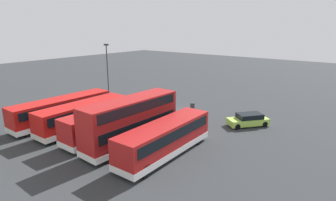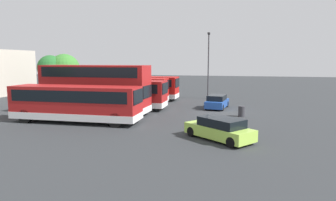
{
  "view_description": "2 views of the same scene",
  "coord_description": "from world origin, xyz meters",
  "px_view_note": "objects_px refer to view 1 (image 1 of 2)",
  "views": [
    {
      "loc": [
        -21.17,
        28.63,
        10.94
      ],
      "look_at": [
        -0.28,
        1.75,
        1.83
      ],
      "focal_mm": 29.76,
      "sensor_mm": 36.0,
      "label": 1
    },
    {
      "loc": [
        -28.7,
        -1.53,
        4.98
      ],
      "look_at": [
        -0.46,
        5.1,
        1.08
      ],
      "focal_mm": 31.92,
      "sensor_mm": 36.0,
      "label": 2
    }
  ],
  "objects_px": {
    "bus_single_deck_fifth": "(63,109)",
    "lamp_post_tall": "(107,69)",
    "car_small_green": "(158,103)",
    "bus_single_deck_fourth": "(83,115)",
    "bus_single_deck_near_end": "(165,138)",
    "car_hatchback_silver": "(248,120)",
    "bus_single_deck_third": "(111,121)",
    "bus_double_decker_second": "(131,121)",
    "waste_bin_yellow": "(192,106)"
  },
  "relations": [
    {
      "from": "bus_single_deck_fifth",
      "to": "lamp_post_tall",
      "type": "relative_size",
      "value": 1.41
    },
    {
      "from": "bus_single_deck_fifth",
      "to": "car_small_green",
      "type": "xyz_separation_m",
      "value": [
        -4.93,
        -11.19,
        -0.92
      ]
    },
    {
      "from": "bus_single_deck_fourth",
      "to": "bus_single_deck_fifth",
      "type": "bearing_deg",
      "value": 2.75
    },
    {
      "from": "bus_single_deck_fifth",
      "to": "bus_single_deck_near_end",
      "type": "bearing_deg",
      "value": -177.72
    },
    {
      "from": "bus_single_deck_near_end",
      "to": "car_small_green",
      "type": "xyz_separation_m",
      "value": [
        9.75,
        -10.6,
        -0.92
      ]
    },
    {
      "from": "bus_single_deck_fifth",
      "to": "car_hatchback_silver",
      "type": "xyz_separation_m",
      "value": [
        -17.47,
        -12.21,
        -0.92
      ]
    },
    {
      "from": "bus_single_deck_near_end",
      "to": "car_small_green",
      "type": "bearing_deg",
      "value": -47.39
    },
    {
      "from": "lamp_post_tall",
      "to": "bus_single_deck_third",
      "type": "bearing_deg",
      "value": 140.64
    },
    {
      "from": "bus_single_deck_third",
      "to": "lamp_post_tall",
      "type": "relative_size",
      "value": 1.28
    },
    {
      "from": "bus_single_deck_near_end",
      "to": "bus_double_decker_second",
      "type": "distance_m",
      "value": 3.94
    },
    {
      "from": "bus_double_decker_second",
      "to": "car_hatchback_silver",
      "type": "height_order",
      "value": "bus_double_decker_second"
    },
    {
      "from": "bus_single_deck_fourth",
      "to": "car_small_green",
      "type": "bearing_deg",
      "value": -96.73
    },
    {
      "from": "bus_single_deck_near_end",
      "to": "bus_single_deck_fifth",
      "type": "height_order",
      "value": "same"
    },
    {
      "from": "bus_single_deck_third",
      "to": "car_hatchback_silver",
      "type": "bearing_deg",
      "value": -131.13
    },
    {
      "from": "bus_single_deck_near_end",
      "to": "bus_double_decker_second",
      "type": "height_order",
      "value": "bus_double_decker_second"
    },
    {
      "from": "bus_double_decker_second",
      "to": "bus_single_deck_fifth",
      "type": "relative_size",
      "value": 0.86
    },
    {
      "from": "bus_single_deck_fourth",
      "to": "car_small_green",
      "type": "relative_size",
      "value": 2.54
    },
    {
      "from": "car_hatchback_silver",
      "to": "car_small_green",
      "type": "bearing_deg",
      "value": 4.66
    },
    {
      "from": "car_small_green",
      "to": "waste_bin_yellow",
      "type": "relative_size",
      "value": 4.41
    },
    {
      "from": "bus_single_deck_fourth",
      "to": "bus_single_deck_fifth",
      "type": "relative_size",
      "value": 0.89
    },
    {
      "from": "bus_single_deck_near_end",
      "to": "bus_single_deck_fourth",
      "type": "height_order",
      "value": "same"
    },
    {
      "from": "bus_single_deck_fifth",
      "to": "lamp_post_tall",
      "type": "height_order",
      "value": "lamp_post_tall"
    },
    {
      "from": "bus_single_deck_third",
      "to": "bus_single_deck_fifth",
      "type": "height_order",
      "value": "same"
    },
    {
      "from": "bus_single_deck_fourth",
      "to": "car_hatchback_silver",
      "type": "relative_size",
      "value": 2.27
    },
    {
      "from": "bus_single_deck_near_end",
      "to": "car_small_green",
      "type": "height_order",
      "value": "bus_single_deck_near_end"
    },
    {
      "from": "bus_single_deck_fourth",
      "to": "lamp_post_tall",
      "type": "bearing_deg",
      "value": -54.21
    },
    {
      "from": "bus_single_deck_third",
      "to": "lamp_post_tall",
      "type": "bearing_deg",
      "value": -39.36
    },
    {
      "from": "car_hatchback_silver",
      "to": "bus_single_deck_fourth",
      "type": "bearing_deg",
      "value": 41.01
    },
    {
      "from": "car_hatchback_silver",
      "to": "waste_bin_yellow",
      "type": "bearing_deg",
      "value": -9.67
    },
    {
      "from": "bus_single_deck_third",
      "to": "bus_single_deck_fifth",
      "type": "bearing_deg",
      "value": 6.02
    },
    {
      "from": "bus_single_deck_third",
      "to": "car_hatchback_silver",
      "type": "height_order",
      "value": "bus_single_deck_third"
    },
    {
      "from": "bus_single_deck_fifth",
      "to": "car_hatchback_silver",
      "type": "distance_m",
      "value": 21.33
    },
    {
      "from": "bus_single_deck_near_end",
      "to": "lamp_post_tall",
      "type": "bearing_deg",
      "value": -26.54
    },
    {
      "from": "bus_double_decker_second",
      "to": "waste_bin_yellow",
      "type": "bearing_deg",
      "value": -82.25
    },
    {
      "from": "waste_bin_yellow",
      "to": "lamp_post_tall",
      "type": "bearing_deg",
      "value": 19.21
    },
    {
      "from": "car_hatchback_silver",
      "to": "waste_bin_yellow",
      "type": "height_order",
      "value": "car_hatchback_silver"
    },
    {
      "from": "bus_single_deck_fifth",
      "to": "car_small_green",
      "type": "relative_size",
      "value": 2.86
    },
    {
      "from": "bus_single_deck_fourth",
      "to": "lamp_post_tall",
      "type": "distance_m",
      "value": 11.9
    },
    {
      "from": "bus_single_deck_third",
      "to": "lamp_post_tall",
      "type": "xyz_separation_m",
      "value": [
        10.54,
        -8.65,
        3.33
      ]
    },
    {
      "from": "car_small_green",
      "to": "bus_single_deck_fourth",
      "type": "bearing_deg",
      "value": 83.27
    },
    {
      "from": "bus_single_deck_third",
      "to": "waste_bin_yellow",
      "type": "distance_m",
      "value": 13.0
    },
    {
      "from": "car_small_green",
      "to": "lamp_post_tall",
      "type": "xyz_separation_m",
      "value": [
        7.98,
        1.75,
        4.25
      ]
    },
    {
      "from": "bus_single_deck_fourth",
      "to": "car_hatchback_silver",
      "type": "xyz_separation_m",
      "value": [
        -13.84,
        -12.03,
        -0.92
      ]
    },
    {
      "from": "bus_double_decker_second",
      "to": "bus_single_deck_fourth",
      "type": "distance_m",
      "value": 7.26
    },
    {
      "from": "bus_single_deck_third",
      "to": "bus_single_deck_fifth",
      "type": "distance_m",
      "value": 7.54
    },
    {
      "from": "bus_single_deck_near_end",
      "to": "car_hatchback_silver",
      "type": "relative_size",
      "value": 2.26
    },
    {
      "from": "bus_single_deck_third",
      "to": "car_small_green",
      "type": "bearing_deg",
      "value": -76.13
    },
    {
      "from": "bus_double_decker_second",
      "to": "car_hatchback_silver",
      "type": "xyz_separation_m",
      "value": [
        -6.63,
        -11.86,
        -1.74
      ]
    },
    {
      "from": "bus_single_deck_near_end",
      "to": "bus_single_deck_fourth",
      "type": "bearing_deg",
      "value": 2.13
    },
    {
      "from": "car_hatchback_silver",
      "to": "waste_bin_yellow",
      "type": "xyz_separation_m",
      "value": [
        8.44,
        -1.44,
        -0.23
      ]
    }
  ]
}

